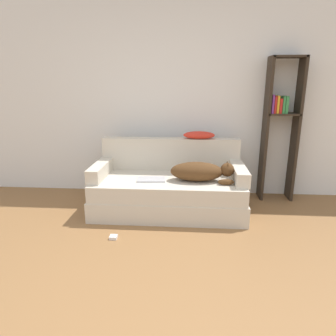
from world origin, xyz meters
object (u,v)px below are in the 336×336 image
Objects in this scene: couch at (169,195)px; power_adapter at (113,237)px; laptop at (151,179)px; bookshelf at (281,122)px; dog at (200,171)px; throw_pillow at (199,135)px.

power_adapter is at bearing -124.80° from couch.
laptop reaches higher than couch.
laptop reaches higher than power_adapter.
laptop is 1.85m from bookshelf.
dog reaches higher than power_adapter.
couch is 0.32m from laptop.
laptop is at bearing -178.12° from dog.
couch is at bearing -134.66° from throw_pillow.
throw_pillow is 1.08m from bookshelf.
throw_pillow is 5.31× the size of power_adapter.
laptop is (-0.20, -0.11, 0.23)m from couch.
throw_pillow reaches higher than dog.
dog reaches higher than laptop.
couch reaches higher than power_adapter.
throw_pillow is (0.37, 0.37, 0.68)m from couch.
couch is at bearing 55.20° from power_adapter.
bookshelf is (1.62, 0.65, 0.60)m from laptop.
couch is 4.53× the size of throw_pillow.
power_adapter is at bearing -146.36° from bookshelf.
bookshelf is (1.42, 0.55, 0.83)m from couch.
bookshelf reaches higher than laptop.
dog is 0.40× the size of bookshelf.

